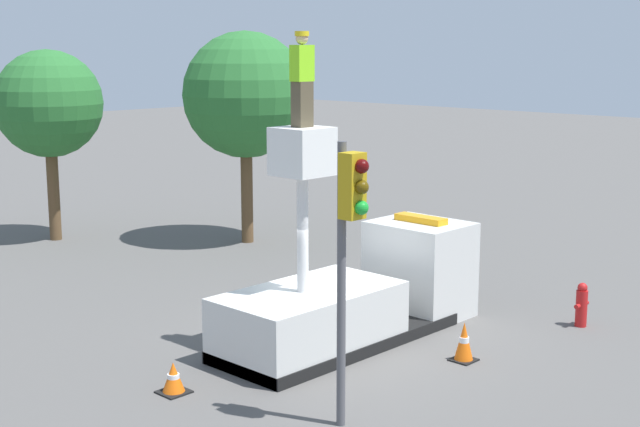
{
  "coord_description": "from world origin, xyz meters",
  "views": [
    {
      "loc": [
        -12.71,
        -11.64,
        5.9
      ],
      "look_at": [
        -1.95,
        -1.36,
        3.1
      ],
      "focal_mm": 50.0,
      "sensor_mm": 36.0,
      "label": 1
    }
  ],
  "objects_px": {
    "worker": "(302,79)",
    "tree_left_bg": "(245,95)",
    "bucket_truck": "(355,296)",
    "traffic_cone_rear": "(173,379)",
    "traffic_cone_curbside": "(464,342)",
    "traffic_light_pole": "(349,228)",
    "fire_hydrant": "(582,305)",
    "tree_right_bg": "(49,105)"
  },
  "relations": [
    {
      "from": "worker",
      "to": "tree_left_bg",
      "type": "bearing_deg",
      "value": 54.24
    },
    {
      "from": "bucket_truck",
      "to": "traffic_cone_curbside",
      "type": "height_order",
      "value": "bucket_truck"
    },
    {
      "from": "traffic_cone_rear",
      "to": "traffic_cone_curbside",
      "type": "relative_size",
      "value": 0.73
    },
    {
      "from": "fire_hydrant",
      "to": "tree_right_bg",
      "type": "distance_m",
      "value": 16.74
    },
    {
      "from": "worker",
      "to": "traffic_light_pole",
      "type": "height_order",
      "value": "worker"
    },
    {
      "from": "tree_right_bg",
      "to": "traffic_light_pole",
      "type": "bearing_deg",
      "value": -104.39
    },
    {
      "from": "fire_hydrant",
      "to": "traffic_cone_rear",
      "type": "xyz_separation_m",
      "value": [
        -8.31,
        3.29,
        -0.21
      ]
    },
    {
      "from": "bucket_truck",
      "to": "tree_right_bg",
      "type": "xyz_separation_m",
      "value": [
        0.65,
        12.98,
        3.31
      ]
    },
    {
      "from": "worker",
      "to": "tree_right_bg",
      "type": "xyz_separation_m",
      "value": [
        2.17,
        12.98,
        -1.14
      ]
    },
    {
      "from": "bucket_truck",
      "to": "worker",
      "type": "distance_m",
      "value": 4.7
    },
    {
      "from": "traffic_cone_rear",
      "to": "tree_left_bg",
      "type": "bearing_deg",
      "value": 42.23
    },
    {
      "from": "fire_hydrant",
      "to": "tree_left_bg",
      "type": "bearing_deg",
      "value": 86.72
    },
    {
      "from": "traffic_cone_rear",
      "to": "tree_right_bg",
      "type": "distance_m",
      "value": 14.24
    },
    {
      "from": "bucket_truck",
      "to": "traffic_light_pole",
      "type": "distance_m",
      "value": 5.04
    },
    {
      "from": "traffic_cone_curbside",
      "to": "worker",
      "type": "bearing_deg",
      "value": 127.66
    },
    {
      "from": "bucket_truck",
      "to": "traffic_light_pole",
      "type": "relative_size",
      "value": 1.38
    },
    {
      "from": "worker",
      "to": "traffic_cone_curbside",
      "type": "xyz_separation_m",
      "value": [
        1.89,
        -2.44,
        -4.94
      ]
    },
    {
      "from": "bucket_truck",
      "to": "tree_left_bg",
      "type": "relative_size",
      "value": 0.97
    },
    {
      "from": "traffic_cone_rear",
      "to": "tree_left_bg",
      "type": "relative_size",
      "value": 0.09
    },
    {
      "from": "bucket_truck",
      "to": "traffic_cone_curbside",
      "type": "distance_m",
      "value": 2.52
    },
    {
      "from": "traffic_cone_rear",
      "to": "traffic_cone_curbside",
      "type": "xyz_separation_m",
      "value": [
        4.8,
        -2.7,
        0.1
      ]
    },
    {
      "from": "bucket_truck",
      "to": "traffic_cone_curbside",
      "type": "bearing_deg",
      "value": -81.54
    },
    {
      "from": "bucket_truck",
      "to": "tree_left_bg",
      "type": "bearing_deg",
      "value": 61.68
    },
    {
      "from": "traffic_light_pole",
      "to": "traffic_cone_curbside",
      "type": "height_order",
      "value": "traffic_light_pole"
    },
    {
      "from": "bucket_truck",
      "to": "tree_left_bg",
      "type": "distance_m",
      "value": 10.2
    },
    {
      "from": "worker",
      "to": "fire_hydrant",
      "type": "xyz_separation_m",
      "value": [
        5.4,
        -3.03,
        -4.84
      ]
    },
    {
      "from": "bucket_truck",
      "to": "worker",
      "type": "bearing_deg",
      "value": 180.0
    },
    {
      "from": "traffic_cone_rear",
      "to": "traffic_cone_curbside",
      "type": "height_order",
      "value": "traffic_cone_curbside"
    },
    {
      "from": "traffic_light_pole",
      "to": "traffic_cone_curbside",
      "type": "xyz_separation_m",
      "value": [
        3.78,
        0.43,
        -2.84
      ]
    },
    {
      "from": "traffic_cone_rear",
      "to": "tree_left_bg",
      "type": "height_order",
      "value": "tree_left_bg"
    },
    {
      "from": "worker",
      "to": "tree_left_bg",
      "type": "distance_m",
      "value": 10.39
    },
    {
      "from": "bucket_truck",
      "to": "tree_right_bg",
      "type": "distance_m",
      "value": 13.41
    },
    {
      "from": "worker",
      "to": "traffic_light_pole",
      "type": "bearing_deg",
      "value": -123.41
    },
    {
      "from": "traffic_cone_rear",
      "to": "traffic_cone_curbside",
      "type": "distance_m",
      "value": 5.51
    },
    {
      "from": "fire_hydrant",
      "to": "traffic_cone_rear",
      "type": "height_order",
      "value": "fire_hydrant"
    },
    {
      "from": "fire_hydrant",
      "to": "traffic_cone_curbside",
      "type": "relative_size",
      "value": 1.26
    },
    {
      "from": "fire_hydrant",
      "to": "traffic_cone_rear",
      "type": "bearing_deg",
      "value": 158.41
    },
    {
      "from": "traffic_cone_curbside",
      "to": "tree_left_bg",
      "type": "height_order",
      "value": "tree_left_bg"
    },
    {
      "from": "worker",
      "to": "traffic_light_pole",
      "type": "distance_m",
      "value": 4.04
    },
    {
      "from": "worker",
      "to": "traffic_light_pole",
      "type": "xyz_separation_m",
      "value": [
        -1.9,
        -2.87,
        -2.11
      ]
    },
    {
      "from": "tree_right_bg",
      "to": "worker",
      "type": "bearing_deg",
      "value": -99.5
    },
    {
      "from": "fire_hydrant",
      "to": "tree_left_bg",
      "type": "relative_size",
      "value": 0.15
    }
  ]
}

